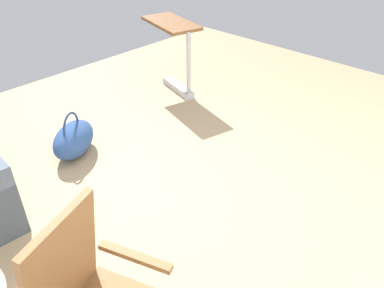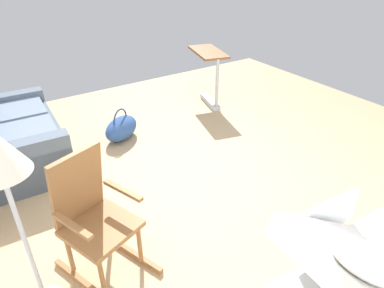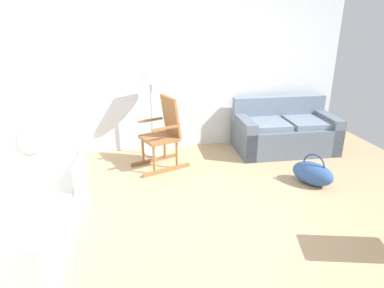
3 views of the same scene
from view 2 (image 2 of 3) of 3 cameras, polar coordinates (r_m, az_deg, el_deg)
ground_plane at (r=3.87m, az=5.84°, el=-5.63°), size 6.67×6.67×0.00m
couch at (r=4.49m, az=-27.21°, el=0.90°), size 1.64×0.92×0.85m
rocking_chair at (r=2.71m, az=-16.16°, el=-11.90°), size 0.88×0.71×1.05m
overbed_table at (r=5.49m, az=2.96°, el=12.03°), size 0.88×0.59×0.84m
duffel_bag at (r=4.64m, az=-11.75°, el=2.63°), size 0.58×0.64×0.43m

